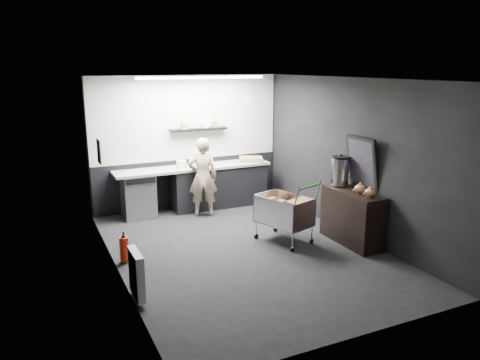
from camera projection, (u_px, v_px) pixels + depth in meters
name	position (u px, v px, depth m)	size (l,w,h in m)	color
floor	(245.00, 250.00, 7.53)	(5.50, 5.50, 0.00)	black
ceiling	(245.00, 79.00, 6.88)	(5.50, 5.50, 0.00)	silver
wall_back	(188.00, 142.00, 9.63)	(5.50, 5.50, 0.00)	black
wall_front	(361.00, 221.00, 4.79)	(5.50, 5.50, 0.00)	black
wall_left	(113.00, 182.00, 6.39)	(5.50, 5.50, 0.00)	black
wall_right	(350.00, 158.00, 8.02)	(5.50, 5.50, 0.00)	black
kitchen_wall_panel	(187.00, 118.00, 9.49)	(3.95, 0.02, 1.70)	silver
dado_panel	(189.00, 182.00, 9.81)	(3.95, 0.02, 1.00)	black
floating_shelf	(199.00, 129.00, 9.53)	(1.20, 0.22, 0.04)	black
wall_clock	(250.00, 101.00, 9.98)	(0.20, 0.20, 0.03)	white
poster	(99.00, 151.00, 7.49)	(0.02, 0.30, 0.40)	white
poster_red_band	(99.00, 147.00, 7.48)	(0.01, 0.22, 0.10)	red
radiator	(136.00, 274.00, 5.86)	(0.10, 0.50, 0.60)	white
ceiling_strip	(202.00, 78.00, 8.52)	(2.40, 0.20, 0.04)	white
prep_counter	(200.00, 187.00, 9.61)	(3.20, 0.61, 0.90)	black
person	(203.00, 177.00, 9.09)	(0.57, 0.37, 1.55)	beige
shopping_cart	(284.00, 213.00, 7.79)	(0.86, 1.14, 1.06)	silver
sideboard	(352.00, 210.00, 7.75)	(0.51, 1.19, 1.78)	black
fire_extinguisher	(124.00, 248.00, 7.02)	(0.14, 0.14, 0.46)	red
cardboard_box	(251.00, 159.00, 9.91)	(0.47, 0.36, 0.09)	#9D7D53
pink_tub	(193.00, 162.00, 9.42)	(0.18, 0.18, 0.18)	silver
white_container	(182.00, 164.00, 9.27)	(0.17, 0.13, 0.15)	white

